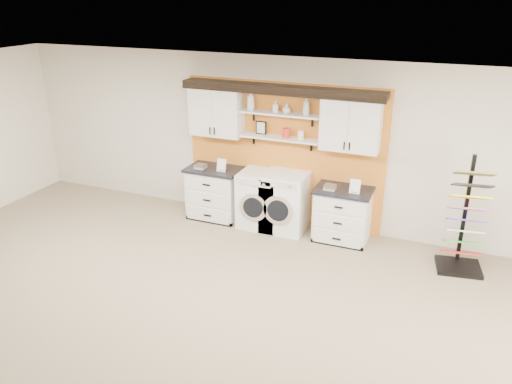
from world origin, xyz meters
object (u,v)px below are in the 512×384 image
at_px(dryer, 285,202).
at_px(sample_rack, 463,235).
at_px(washer, 261,199).
at_px(base_cabinet_left, 215,193).
at_px(base_cabinet_right, 342,214).

bearing_deg(dryer, sample_rack, -5.21).
bearing_deg(sample_rack, washer, 166.68).
xyz_separation_m(base_cabinet_left, washer, (0.86, -0.00, 0.02)).
distance_m(washer, sample_rack, 3.20).
bearing_deg(washer, dryer, 0.00).
bearing_deg(base_cabinet_left, sample_rack, -3.60).
height_order(base_cabinet_left, base_cabinet_right, base_cabinet_left).
relative_size(base_cabinet_right, washer, 0.93).
relative_size(base_cabinet_left, sample_rack, 0.56).
distance_m(base_cabinet_left, dryer, 1.29).
relative_size(base_cabinet_left, washer, 0.98).
relative_size(base_cabinet_left, base_cabinet_right, 1.05).
bearing_deg(washer, base_cabinet_right, 0.14).
xyz_separation_m(washer, dryer, (0.43, 0.00, 0.02)).
xyz_separation_m(base_cabinet_left, sample_rack, (4.05, -0.26, 0.07)).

